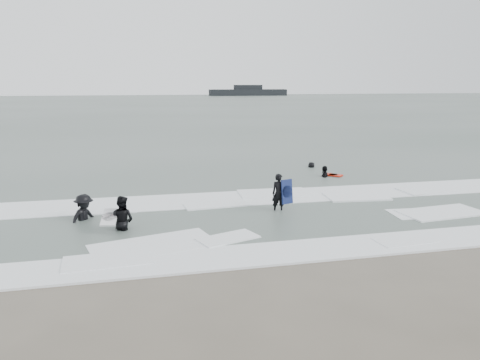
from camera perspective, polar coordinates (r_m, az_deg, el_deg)
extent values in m
plane|color=brown|center=(14.75, 4.15, -8.15)|extent=(320.00, 320.00, 0.00)
plane|color=#47544C|center=(93.49, -9.87, 8.75)|extent=(320.00, 320.00, 0.00)
imported|color=black|center=(18.55, 4.73, -3.92)|extent=(0.59, 0.41, 1.56)
imported|color=black|center=(16.79, -14.10, -5.97)|extent=(1.08, 1.01, 1.78)
imported|color=black|center=(18.19, -18.40, -4.83)|extent=(1.34, 1.37, 1.88)
imported|color=black|center=(25.47, 10.26, 0.31)|extent=(0.85, 1.13, 1.78)
imported|color=black|center=(28.05, 8.70, 1.44)|extent=(0.87, 0.85, 1.51)
cube|color=white|center=(14.20, 4.83, -8.83)|extent=(30.03, 2.32, 0.07)
cube|color=white|center=(20.31, -0.60, -2.34)|extent=(30.00, 2.60, 0.09)
cube|color=black|center=(164.64, 0.98, 10.62)|extent=(26.78, 4.78, 2.10)
cube|color=black|center=(164.60, 0.98, 11.25)|extent=(9.56, 2.87, 1.53)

